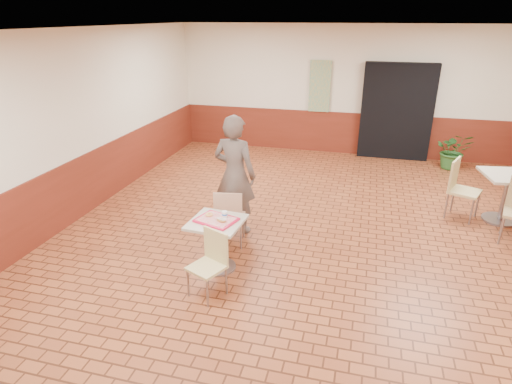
% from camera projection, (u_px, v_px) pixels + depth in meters
% --- Properties ---
extents(room_shell, '(8.01, 10.01, 3.01)m').
position_uv_depth(room_shell, '(320.00, 152.00, 5.61)').
color(room_shell, brown).
rests_on(room_shell, ground).
extents(wainscot_band, '(8.00, 10.00, 1.00)m').
position_uv_depth(wainscot_band, '(316.00, 221.00, 6.00)').
color(wainscot_band, '#601F12').
rests_on(wainscot_band, ground).
extents(corridor_doorway, '(1.60, 0.22, 2.20)m').
position_uv_depth(corridor_doorway, '(396.00, 112.00, 9.84)').
color(corridor_doorway, black).
rests_on(corridor_doorway, ground).
extents(promo_poster, '(0.50, 0.03, 1.20)m').
position_uv_depth(promo_poster, '(320.00, 86.00, 10.13)').
color(promo_poster, gray).
rests_on(promo_poster, wainscot_band).
extents(main_table, '(0.67, 0.67, 0.70)m').
position_uv_depth(main_table, '(217.00, 237.00, 5.62)').
color(main_table, '#B9AE95').
rests_on(main_table, ground).
extents(chair_main_front, '(0.50, 0.50, 0.82)m').
position_uv_depth(chair_main_front, '(210.00, 260.00, 5.11)').
color(chair_main_front, '#D4C47F').
rests_on(chair_main_front, ground).
extents(chair_main_back, '(0.47, 0.47, 0.88)m').
position_uv_depth(chair_main_back, '(229.00, 215.00, 6.18)').
color(chair_main_back, tan).
rests_on(chair_main_back, ground).
extents(customer, '(0.74, 0.54, 1.85)m').
position_uv_depth(customer, '(235.00, 175.00, 6.47)').
color(customer, brown).
rests_on(customer, ground).
extents(serving_tray, '(0.49, 0.38, 0.03)m').
position_uv_depth(serving_tray, '(216.00, 220.00, 5.52)').
color(serving_tray, red).
rests_on(serving_tray, main_table).
extents(ring_donut, '(0.12, 0.12, 0.03)m').
position_uv_depth(ring_donut, '(209.00, 215.00, 5.60)').
color(ring_donut, '#EAA755').
rests_on(ring_donut, serving_tray).
extents(long_john_donut, '(0.15, 0.11, 0.04)m').
position_uv_depth(long_john_donut, '(221.00, 220.00, 5.43)').
color(long_john_donut, '#D0863C').
rests_on(long_john_donut, serving_tray).
extents(paper_cup, '(0.07, 0.07, 0.09)m').
position_uv_depth(paper_cup, '(225.00, 214.00, 5.53)').
color(paper_cup, white).
rests_on(paper_cup, serving_tray).
extents(second_table, '(0.77, 0.77, 0.81)m').
position_uv_depth(second_table, '(507.00, 190.00, 6.92)').
color(second_table, '#B9AE95').
rests_on(second_table, ground).
extents(chair_second_left, '(0.60, 0.60, 0.99)m').
position_uv_depth(chair_second_left, '(460.00, 186.00, 7.07)').
color(chair_second_left, '#D0BF7C').
rests_on(chair_second_left, ground).
extents(potted_plant, '(0.77, 0.68, 0.82)m').
position_uv_depth(potted_plant, '(454.00, 151.00, 9.38)').
color(potted_plant, '#285E25').
rests_on(potted_plant, ground).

